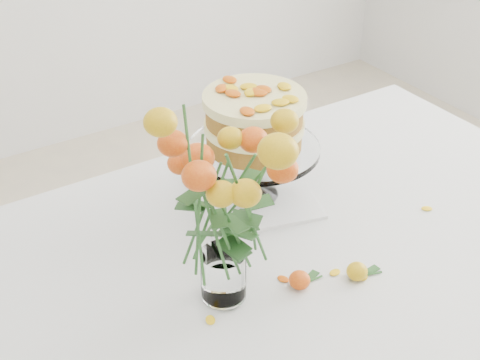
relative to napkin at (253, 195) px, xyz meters
name	(u,v)px	position (x,y,z in m)	size (l,w,h in m)	color
table	(299,263)	(0.01, -0.18, -0.09)	(1.43, 0.93, 0.76)	tan
napkin	(253,195)	(0.00, 0.00, 0.00)	(0.27, 0.27, 0.01)	white
cake_stand	(254,126)	(0.00, 0.00, 0.18)	(0.30, 0.30, 0.27)	white
rose_vase	(222,187)	(-0.24, -0.26, 0.25)	(0.32, 0.32, 0.44)	white
loose_rose_near	(357,271)	(0.02, -0.35, 0.01)	(0.07, 0.04, 0.04)	gold
loose_rose_far	(300,280)	(-0.10, -0.31, 0.01)	(0.08, 0.04, 0.04)	red
stray_petal_a	(283,279)	(-0.11, -0.28, 0.00)	(0.03, 0.02, 0.00)	yellow
stray_petal_b	(335,273)	(-0.01, -0.32, 0.00)	(0.03, 0.02, 0.00)	yellow
stray_petal_c	(363,277)	(0.03, -0.36, 0.00)	(0.03, 0.02, 0.00)	yellow
stray_petal_d	(210,290)	(-0.25, -0.23, 0.00)	(0.03, 0.02, 0.00)	yellow
stray_petal_e	(210,320)	(-0.29, -0.30, 0.00)	(0.03, 0.02, 0.00)	yellow
stray_petal_f	(427,209)	(0.31, -0.26, 0.00)	(0.03, 0.02, 0.00)	yellow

